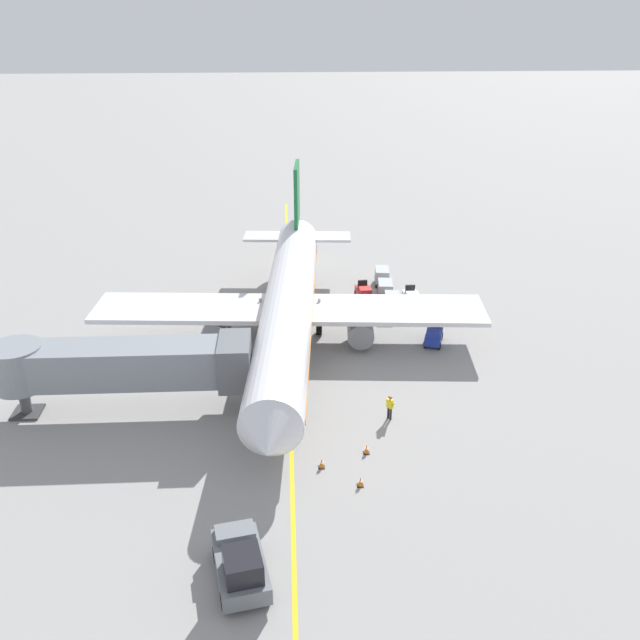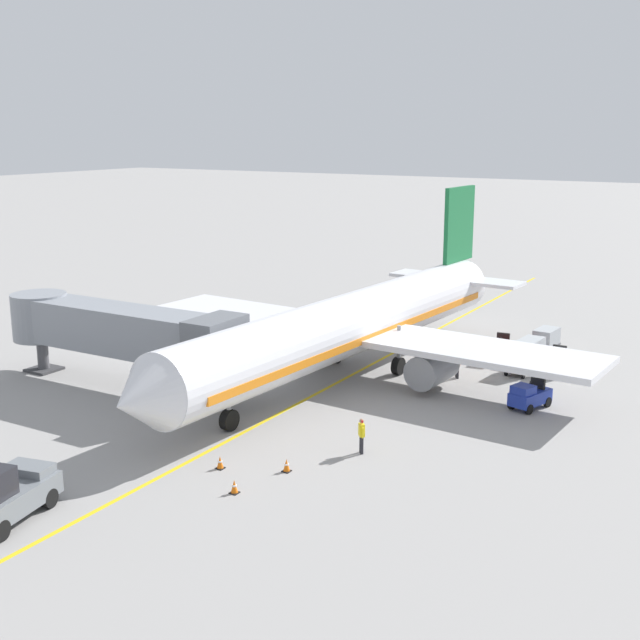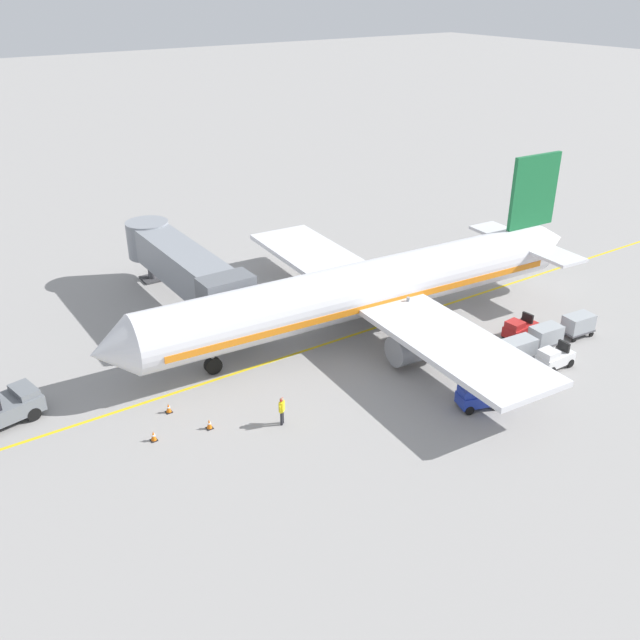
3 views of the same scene
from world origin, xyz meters
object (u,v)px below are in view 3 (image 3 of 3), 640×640
at_px(baggage_tug_lead, 478,397).
at_px(ground_crew_wing_walker, 282,409).
at_px(jet_bridge, 182,265).
at_px(baggage_cart_second_in_train, 546,335).
at_px(baggage_cart_third_in_train, 578,324).
at_px(safety_cone_nose_left, 209,424).
at_px(baggage_tug_trailing, 520,329).
at_px(ground_crew_loader, 454,341).
at_px(baggage_cart_front, 519,348).
at_px(baggage_tug_spare, 554,358).
at_px(safety_cone_wing_tip, 169,408).
at_px(safety_cone_nose_right, 153,436).
at_px(parked_airliner, 368,289).

height_order(baggage_tug_lead, ground_crew_wing_walker, ground_crew_wing_walker).
height_order(jet_bridge, baggage_cart_second_in_train, jet_bridge).
bearing_deg(baggage_cart_third_in_train, safety_cone_nose_left, 80.52).
relative_size(baggage_tug_trailing, safety_cone_nose_left, 4.39).
bearing_deg(baggage_cart_second_in_train, ground_crew_loader, 63.42).
relative_size(baggage_tug_lead, ground_crew_loader, 1.62).
bearing_deg(baggage_cart_front, baggage_cart_third_in_train, -89.21).
xyz_separation_m(jet_bridge, baggage_tug_spare, (-21.23, -15.63, -2.75)).
height_order(baggage_tug_lead, safety_cone_wing_tip, baggage_tug_lead).
bearing_deg(safety_cone_nose_left, baggage_cart_second_in_train, -100.47).
relative_size(baggage_tug_lead, safety_cone_nose_left, 4.65).
xyz_separation_m(baggage_tug_lead, safety_cone_nose_right, (7.42, 16.68, -0.42)).
bearing_deg(ground_crew_wing_walker, safety_cone_wing_tip, 46.10).
height_order(parked_airliner, baggage_cart_second_in_train, parked_airliner).
distance_m(baggage_cart_front, baggage_cart_third_in_train, 6.03).
xyz_separation_m(baggage_tug_spare, safety_cone_nose_left, (6.23, 20.99, -0.42)).
bearing_deg(baggage_tug_spare, baggage_tug_trailing, -18.11).
height_order(jet_bridge, ground_crew_loader, jet_bridge).
distance_m(ground_crew_loader, safety_cone_nose_left, 17.06).
xyz_separation_m(baggage_tug_lead, ground_crew_loader, (5.38, -3.28, 0.24)).
relative_size(safety_cone_nose_left, safety_cone_wing_tip, 1.00).
bearing_deg(ground_crew_wing_walker, parked_airliner, -59.54).
relative_size(baggage_cart_third_in_train, safety_cone_nose_left, 5.00).
bearing_deg(baggage_cart_second_in_train, safety_cone_wing_tip, 73.85).
relative_size(baggage_tug_lead, safety_cone_wing_tip, 4.65).
bearing_deg(baggage_cart_front, baggage_tug_lead, 111.17).
height_order(parked_airliner, ground_crew_wing_walker, parked_airliner).
height_order(baggage_tug_trailing, ground_crew_loader, ground_crew_loader).
xyz_separation_m(baggage_tug_trailing, baggage_cart_front, (-2.14, 2.50, 0.24)).
xyz_separation_m(parked_airliner, ground_crew_loader, (-5.81, -2.72, -2.23)).
distance_m(baggage_tug_trailing, ground_crew_loader, 5.38).
xyz_separation_m(parked_airliner, jet_bridge, (10.56, 8.91, 0.27)).
height_order(parked_airliner, baggage_cart_front, parked_airliner).
distance_m(baggage_tug_spare, baggage_cart_second_in_train, 2.63).
xyz_separation_m(baggage_cart_third_in_train, ground_crew_wing_walker, (2.44, 22.28, 0.00)).
xyz_separation_m(baggage_tug_trailing, baggage_cart_third_in_train, (-2.05, -3.53, 0.24)).
height_order(baggage_cart_second_in_train, safety_cone_wing_tip, baggage_cart_second_in_train).
height_order(jet_bridge, safety_cone_nose_right, jet_bridge).
distance_m(parked_airliner, baggage_tug_lead, 11.48).
xyz_separation_m(parked_airliner, baggage_cart_front, (-8.84, -5.52, -2.24)).
xyz_separation_m(parked_airliner, ground_crew_wing_walker, (-6.31, 10.73, -2.23)).
bearing_deg(baggage_tug_spare, baggage_cart_front, 33.16).
relative_size(baggage_tug_spare, safety_cone_wing_tip, 4.27).
relative_size(baggage_cart_front, baggage_cart_third_in_train, 1.00).
distance_m(baggage_cart_second_in_train, ground_crew_loader, 6.29).
xyz_separation_m(ground_crew_wing_walker, ground_crew_loader, (0.50, -13.45, 0.00)).
distance_m(baggage_cart_third_in_train, safety_cone_wing_tip, 27.96).
height_order(ground_crew_loader, safety_cone_wing_tip, ground_crew_loader).
relative_size(safety_cone_nose_right, safety_cone_wing_tip, 1.00).
bearing_deg(baggage_tug_lead, baggage_cart_front, -68.83).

